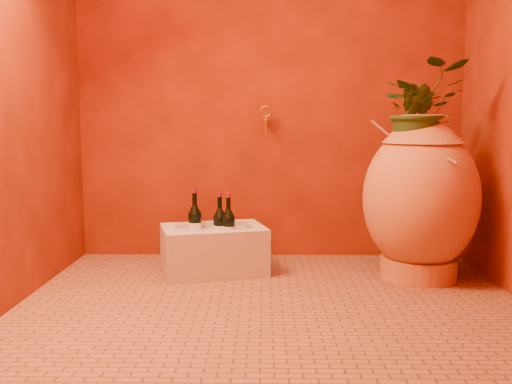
{
  "coord_description": "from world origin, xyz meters",
  "views": [
    {
      "loc": [
        -0.04,
        -2.76,
        0.9
      ],
      "look_at": [
        -0.08,
        0.35,
        0.51
      ],
      "focal_mm": 40.0,
      "sensor_mm": 36.0,
      "label": 1
    }
  ],
  "objects_px": {
    "wine_bottle_b": "(195,225)",
    "wine_bottle_c": "(220,228)",
    "stone_basin": "(214,251)",
    "wall_tap": "(266,118)",
    "amphora": "(421,198)",
    "wine_bottle_a": "(229,229)"
  },
  "relations": [
    {
      "from": "wine_bottle_a",
      "to": "wine_bottle_b",
      "type": "height_order",
      "value": "wine_bottle_b"
    },
    {
      "from": "stone_basin",
      "to": "wall_tap",
      "type": "distance_m",
      "value": 0.91
    },
    {
      "from": "amphora",
      "to": "wine_bottle_c",
      "type": "xyz_separation_m",
      "value": [
        -1.15,
        0.11,
        -0.2
      ]
    },
    {
      "from": "wall_tap",
      "to": "wine_bottle_b",
      "type": "bearing_deg",
      "value": -145.94
    },
    {
      "from": "wine_bottle_b",
      "to": "wall_tap",
      "type": "relative_size",
      "value": 1.91
    },
    {
      "from": "amphora",
      "to": "wine_bottle_b",
      "type": "height_order",
      "value": "amphora"
    },
    {
      "from": "stone_basin",
      "to": "wine_bottle_b",
      "type": "bearing_deg",
      "value": 148.08
    },
    {
      "from": "wine_bottle_c",
      "to": "wall_tap",
      "type": "bearing_deg",
      "value": 52.13
    },
    {
      "from": "wine_bottle_a",
      "to": "wall_tap",
      "type": "height_order",
      "value": "wall_tap"
    },
    {
      "from": "wall_tap",
      "to": "stone_basin",
      "type": "bearing_deg",
      "value": -130.51
    },
    {
      "from": "amphora",
      "to": "wine_bottle_c",
      "type": "relative_size",
      "value": 2.86
    },
    {
      "from": "wine_bottle_b",
      "to": "wine_bottle_c",
      "type": "height_order",
      "value": "wine_bottle_b"
    },
    {
      "from": "wine_bottle_b",
      "to": "wine_bottle_c",
      "type": "xyz_separation_m",
      "value": [
        0.16,
        -0.06,
        -0.01
      ]
    },
    {
      "from": "wine_bottle_a",
      "to": "wall_tap",
      "type": "bearing_deg",
      "value": 59.53
    },
    {
      "from": "amphora",
      "to": "wine_bottle_c",
      "type": "height_order",
      "value": "amphora"
    },
    {
      "from": "wine_bottle_c",
      "to": "wall_tap",
      "type": "distance_m",
      "value": 0.78
    },
    {
      "from": "wine_bottle_c",
      "to": "wall_tap",
      "type": "height_order",
      "value": "wall_tap"
    },
    {
      "from": "wine_bottle_a",
      "to": "wall_tap",
      "type": "xyz_separation_m",
      "value": [
        0.22,
        0.37,
        0.64
      ]
    },
    {
      "from": "amphora",
      "to": "wine_bottle_b",
      "type": "relative_size",
      "value": 2.73
    },
    {
      "from": "wine_bottle_c",
      "to": "wall_tap",
      "type": "xyz_separation_m",
      "value": [
        0.27,
        0.35,
        0.64
      ]
    },
    {
      "from": "wine_bottle_c",
      "to": "wall_tap",
      "type": "relative_size",
      "value": 1.83
    },
    {
      "from": "wine_bottle_b",
      "to": "wine_bottle_c",
      "type": "bearing_deg",
      "value": -21.59
    }
  ]
}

